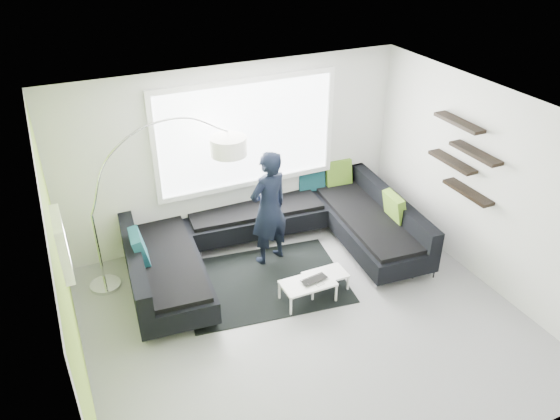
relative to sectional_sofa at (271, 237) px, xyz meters
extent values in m
plane|color=gray|center=(-0.16, -1.49, -0.40)|extent=(5.50, 5.50, 0.00)
cube|color=silver|center=(-0.16, 1.01, 1.00)|extent=(5.50, 0.04, 2.80)
cube|color=silver|center=(-0.16, -3.99, 1.00)|extent=(5.50, 0.04, 2.80)
cube|color=silver|center=(-2.91, -1.49, 1.00)|extent=(0.04, 5.00, 2.80)
cube|color=silver|center=(2.59, -1.49, 1.00)|extent=(0.04, 5.00, 2.80)
cube|color=white|center=(-0.16, -1.49, 2.40)|extent=(5.50, 5.00, 0.04)
cube|color=#93C638|center=(-2.90, -1.49, 1.00)|extent=(0.01, 5.00, 2.80)
cube|color=white|center=(0.04, 0.97, 1.30)|extent=(2.96, 0.06, 1.68)
cube|color=white|center=(-2.84, -0.89, 1.20)|extent=(0.12, 0.66, 0.66)
cube|color=black|center=(2.48, -1.09, 1.30)|extent=(0.20, 1.24, 0.95)
cube|color=black|center=(0.00, 0.00, -0.18)|extent=(4.45, 2.97, 0.45)
cube|color=black|center=(0.00, 0.00, 0.21)|extent=(4.45, 2.97, 0.34)
cube|color=#4C7219|center=(0.00, 0.00, 0.28)|extent=(3.81, 0.54, 0.47)
cube|color=black|center=(-0.32, -0.49, -0.40)|extent=(2.49, 1.95, 0.01)
cube|color=white|center=(0.23, -1.06, -0.25)|extent=(0.95, 0.55, 0.31)
cube|color=black|center=(1.89, -1.23, -0.17)|extent=(0.45, 0.45, 0.48)
imported|color=black|center=(-0.02, 0.01, 0.50)|extent=(0.89, 0.79, 1.81)
imported|color=black|center=(0.16, -1.17, -0.08)|extent=(0.44, 0.35, 0.03)
camera|label=1|loc=(-2.76, -6.35, 4.47)|focal=35.00mm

